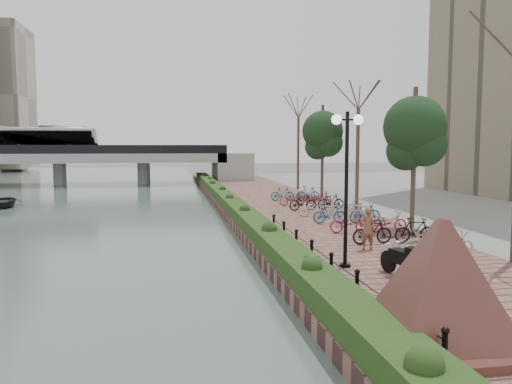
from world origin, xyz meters
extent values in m
plane|color=#59595B|center=(0.00, 0.00, 0.00)|extent=(220.00, 220.00, 0.00)
cube|color=brown|center=(4.00, 17.50, 0.25)|extent=(8.00, 75.00, 0.50)
cube|color=#1D3814|center=(0.60, 20.00, 0.80)|extent=(1.10, 56.00, 0.60)
cylinder|color=black|center=(1.40, -5.00, 0.85)|extent=(0.10, 0.10, 0.70)
cylinder|color=black|center=(1.40, -3.00, 0.85)|extent=(0.10, 0.10, 0.70)
cylinder|color=black|center=(1.40, -1.00, 0.85)|extent=(0.10, 0.10, 0.70)
cylinder|color=black|center=(1.40, 1.00, 0.85)|extent=(0.10, 0.10, 0.70)
cylinder|color=black|center=(1.40, 3.00, 0.85)|extent=(0.10, 0.10, 0.70)
cylinder|color=black|center=(1.40, 5.00, 0.85)|extent=(0.10, 0.10, 0.70)
cylinder|color=black|center=(1.40, 7.00, 0.85)|extent=(0.10, 0.10, 0.70)
cylinder|color=black|center=(1.40, 9.00, 0.85)|extent=(0.10, 0.10, 0.70)
cube|color=#48241F|center=(1.98, -3.83, 0.59)|extent=(2.96, 2.96, 0.17)
pyramid|color=#48241F|center=(1.98, -3.83, 1.80)|extent=(4.65, 4.65, 2.26)
cylinder|color=black|center=(2.30, 2.31, 2.94)|extent=(0.12, 0.12, 4.87)
cylinder|color=black|center=(2.30, 2.31, 5.12)|extent=(0.70, 0.06, 0.06)
sphere|color=white|center=(1.95, 2.31, 5.12)|extent=(0.32, 0.32, 0.32)
sphere|color=white|center=(2.65, 2.31, 5.12)|extent=(0.32, 0.32, 0.32)
imported|color=brown|center=(4.00, 4.67, 1.29)|extent=(0.58, 0.38, 1.58)
imported|color=#ACACB1|center=(4.60, 2.97, 0.95)|extent=(0.60, 1.71, 0.90)
imported|color=black|center=(4.60, 5.57, 1.00)|extent=(0.47, 1.66, 1.00)
imported|color=maroon|center=(4.60, 8.17, 0.95)|extent=(0.60, 1.71, 0.90)
imported|color=navy|center=(4.60, 10.77, 1.00)|extent=(0.47, 1.66, 1.00)
imported|color=#ACACB1|center=(4.60, 13.37, 0.95)|extent=(0.60, 1.71, 0.90)
imported|color=black|center=(4.60, 15.97, 1.00)|extent=(0.47, 1.66, 1.00)
imported|color=maroon|center=(4.60, 18.57, 0.95)|extent=(0.60, 1.72, 0.90)
imported|color=navy|center=(4.60, 21.17, 1.00)|extent=(0.47, 1.66, 1.00)
imported|color=#ACACB1|center=(6.40, 2.97, 0.95)|extent=(0.60, 1.71, 0.90)
imported|color=black|center=(6.40, 5.57, 1.00)|extent=(0.47, 1.66, 1.00)
imported|color=maroon|center=(6.40, 8.17, 0.95)|extent=(0.60, 1.71, 0.90)
imported|color=navy|center=(6.40, 10.77, 1.00)|extent=(0.47, 1.66, 1.00)
imported|color=#ACACB1|center=(6.40, 13.37, 0.95)|extent=(0.60, 1.71, 0.90)
imported|color=black|center=(6.40, 15.97, 1.00)|extent=(0.47, 1.66, 1.00)
imported|color=maroon|center=(6.40, 18.57, 0.95)|extent=(0.60, 1.72, 0.90)
imported|color=navy|center=(6.40, 21.17, 1.00)|extent=(0.47, 1.66, 1.00)
cube|color=#A0A09B|center=(-15.00, 45.00, 3.00)|extent=(36.00, 8.00, 1.00)
cube|color=black|center=(-15.00, 41.10, 3.95)|extent=(36.00, 0.15, 0.90)
cube|color=black|center=(-15.00, 48.90, 3.95)|extent=(36.00, 0.15, 0.90)
cylinder|color=#A0A09B|center=(-15.00, 45.00, 1.25)|extent=(1.40, 1.40, 2.50)
cylinder|color=#A0A09B|center=(-6.00, 45.00, 1.25)|extent=(1.40, 1.40, 2.50)
imported|color=silver|center=(-16.36, 45.00, 5.00)|extent=(2.52, 10.77, 3.00)
imported|color=black|center=(-14.82, 25.00, 0.42)|extent=(3.95, 4.63, 0.81)
camera|label=1|loc=(-3.13, -12.47, 4.33)|focal=35.00mm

